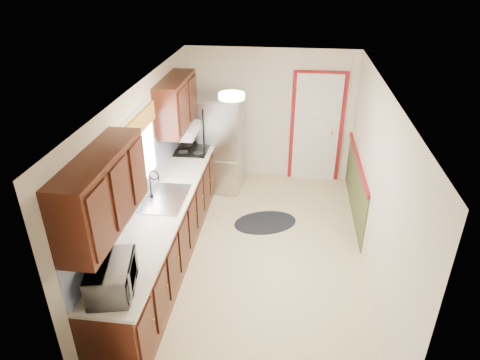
# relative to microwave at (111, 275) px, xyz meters

# --- Properties ---
(room_shell) EXTENTS (3.20, 5.20, 2.52)m
(room_shell) POSITION_rel_microwave_xyz_m (1.20, 1.95, 0.06)
(room_shell) COLOR beige
(room_shell) RESTS_ON ground
(kitchen_run) EXTENTS (0.63, 4.00, 2.20)m
(kitchen_run) POSITION_rel_microwave_xyz_m (-0.04, 1.66, -0.33)
(kitchen_run) COLOR #37140C
(kitchen_run) RESTS_ON ground
(back_wall_trim) EXTENTS (1.12, 2.30, 2.08)m
(back_wall_trim) POSITION_rel_microwave_xyz_m (2.19, 4.16, -0.25)
(back_wall_trim) COLOR maroon
(back_wall_trim) RESTS_ON ground
(ceiling_fixture) EXTENTS (0.30, 0.30, 0.06)m
(ceiling_fixture) POSITION_rel_microwave_xyz_m (0.90, 1.75, 1.22)
(ceiling_fixture) COLOR #FFD88C
(ceiling_fixture) RESTS_ON room_shell
(microwave) EXTENTS (0.44, 0.64, 0.40)m
(microwave) POSITION_rel_microwave_xyz_m (0.00, 0.00, 0.00)
(microwave) COLOR white
(microwave) RESTS_ON kitchen_run
(refrigerator) EXTENTS (0.74, 0.73, 1.71)m
(refrigerator) POSITION_rel_microwave_xyz_m (0.40, 3.89, -0.28)
(refrigerator) COLOR #B7B7BC
(refrigerator) RESTS_ON ground
(rug) EXTENTS (1.17, 0.97, 0.01)m
(rug) POSITION_rel_microwave_xyz_m (1.27, 2.76, -1.13)
(rug) COLOR black
(rug) RESTS_ON ground
(cooktop) EXTENTS (0.52, 0.62, 0.02)m
(cooktop) POSITION_rel_microwave_xyz_m (0.01, 3.35, -0.19)
(cooktop) COLOR black
(cooktop) RESTS_ON kitchen_run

